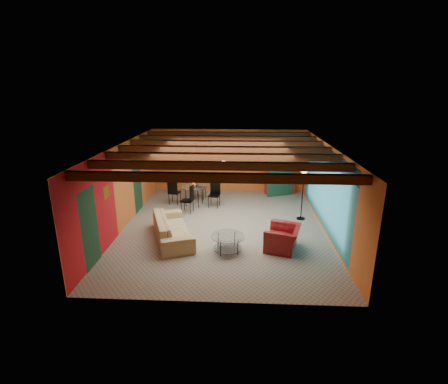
# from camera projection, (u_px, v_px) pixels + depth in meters

# --- Properties ---
(room) EXTENTS (6.52, 8.01, 2.71)m
(room) POSITION_uv_depth(u_px,v_px,m) (224.00, 156.00, 10.38)
(room) COLOR gray
(room) RESTS_ON ground
(sofa) EXTENTS (1.70, 2.59, 0.71)m
(sofa) POSITION_uv_depth(u_px,v_px,m) (172.00, 228.00, 10.05)
(sofa) COLOR tan
(sofa) RESTS_ON ground
(armchair) EXTENTS (1.17, 1.26, 0.67)m
(armchair) POSITION_uv_depth(u_px,v_px,m) (283.00, 238.00, 9.43)
(armchair) COLOR maroon
(armchair) RESTS_ON ground
(coffee_table) EXTENTS (1.12, 1.12, 0.48)m
(coffee_table) POSITION_uv_depth(u_px,v_px,m) (228.00, 244.00, 9.31)
(coffee_table) COLOR silver
(coffee_table) RESTS_ON ground
(dining_table) EXTENTS (2.34, 2.34, 1.04)m
(dining_table) POSITION_uv_depth(u_px,v_px,m) (194.00, 192.00, 12.88)
(dining_table) COLOR white
(dining_table) RESTS_ON ground
(armoire) EXTENTS (1.28, 0.95, 2.02)m
(armoire) POSITION_uv_depth(u_px,v_px,m) (280.00, 171.00, 14.10)
(armoire) COLOR maroon
(armoire) RESTS_ON ground
(floor_lamp) EXTENTS (0.47, 0.47, 1.80)m
(floor_lamp) POSITION_uv_depth(u_px,v_px,m) (302.00, 194.00, 11.40)
(floor_lamp) COLOR black
(floor_lamp) RESTS_ON ground
(ceiling_fan) EXTENTS (1.50, 1.50, 0.44)m
(ceiling_fan) POSITION_uv_depth(u_px,v_px,m) (224.00, 157.00, 10.28)
(ceiling_fan) COLOR #472614
(ceiling_fan) RESTS_ON ceiling
(painting) EXTENTS (1.05, 0.03, 0.65)m
(painting) POSITION_uv_depth(u_px,v_px,m) (207.00, 154.00, 14.31)
(painting) COLOR black
(painting) RESTS_ON wall_back
(potted_plant) EXTENTS (0.49, 0.46, 0.44)m
(potted_plant) POSITION_uv_depth(u_px,v_px,m) (282.00, 142.00, 13.73)
(potted_plant) COLOR #26661E
(potted_plant) RESTS_ON armoire
(vase) EXTENTS (0.25, 0.25, 0.20)m
(vase) POSITION_uv_depth(u_px,v_px,m) (194.00, 177.00, 12.69)
(vase) COLOR orange
(vase) RESTS_ON dining_table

